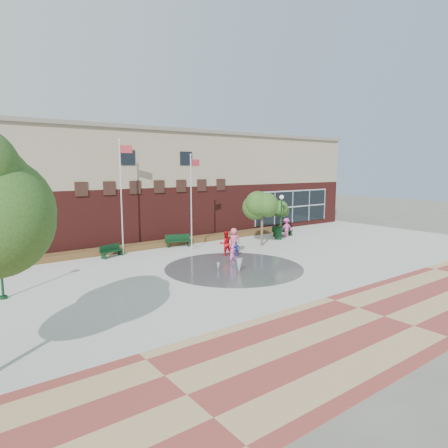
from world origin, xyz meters
TOP-DOWN VIEW (x-y plane):
  - ground at (0.00, 0.00)m, footprint 120.00×120.00m
  - plaza_concrete at (0.00, 4.00)m, footprint 46.00×18.00m
  - paver_band at (0.00, -7.00)m, footprint 46.00×6.00m
  - splash_pad at (0.00, 3.00)m, footprint 8.40×8.40m
  - library_building at (0.00, 17.48)m, footprint 44.40×10.40m
  - flower_bed at (0.00, 11.60)m, footprint 26.00×1.20m
  - flagpole_left at (-3.69, 10.99)m, footprint 0.91×0.33m
  - flagpole_right at (0.88, 9.12)m, footprint 0.87×0.16m
  - lamp_left at (-12.17, 4.91)m, footprint 0.40×0.40m
  - lamp_right at (10.19, 9.20)m, footprint 0.39×0.39m
  - bench_left at (-4.84, 10.30)m, footprint 1.78×1.02m
  - bench_mid at (0.56, 10.64)m, footprint 1.99×1.14m
  - bench_right at (10.39, 9.21)m, footprint 1.99×0.84m
  - trash_can at (8.99, 8.30)m, footprint 0.64×0.64m
  - tree_mid at (6.01, 7.10)m, footprint 2.64×2.64m
  - tree_small_right at (11.83, 10.86)m, footprint 1.88×1.88m
  - water_jet_a at (-0.42, 1.97)m, footprint 0.41×0.41m
  - water_jet_b at (-1.13, 3.06)m, footprint 0.20×0.20m
  - child_splash at (0.62, 4.00)m, footprint 0.46×0.34m
  - adult_red at (1.62, 5.99)m, footprint 0.99×0.86m
  - adult_pink at (2.52, 6.20)m, footprint 1.07×0.93m
  - child_blue at (2.03, 5.31)m, footprint 0.64×0.30m
  - person_bench at (10.36, 8.73)m, footprint 1.20×0.85m

SIDE VIEW (x-z plane):
  - ground at x=0.00m, z-range 0.00..0.00m
  - flower_bed at x=0.00m, z-range -0.20..0.20m
  - water_jet_a at x=-0.42m, z-range -0.40..0.40m
  - water_jet_b at x=-1.13m, z-range -0.23..0.23m
  - plaza_concrete at x=0.00m, z-range 0.00..0.01m
  - paver_band at x=0.00m, z-range 0.00..0.01m
  - splash_pad at x=0.00m, z-range 0.00..0.01m
  - bench_left at x=-4.84m, z-range -0.15..0.71m
  - bench_mid at x=0.56m, z-range -0.17..0.80m
  - bench_right at x=10.39m, z-range -0.17..0.80m
  - trash_can at x=8.99m, z-range 0.01..1.05m
  - child_blue at x=2.03m, z-range 0.00..1.06m
  - child_splash at x=0.62m, z-range 0.00..1.16m
  - person_bench at x=10.36m, z-range 0.00..1.70m
  - adult_red at x=1.62m, z-range 0.00..1.74m
  - adult_pink at x=2.52m, z-range 0.00..1.84m
  - lamp_right at x=10.19m, z-range 0.45..4.15m
  - lamp_left at x=-12.17m, z-range 0.45..4.19m
  - tree_small_right at x=11.83m, z-range 0.74..3.94m
  - tree_mid at x=6.01m, z-range 1.02..5.48m
  - flagpole_right at x=0.88m, z-range 0.41..7.47m
  - flagpole_left at x=-3.69m, z-range 0.46..8.49m
  - library_building at x=0.00m, z-range 0.04..9.24m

